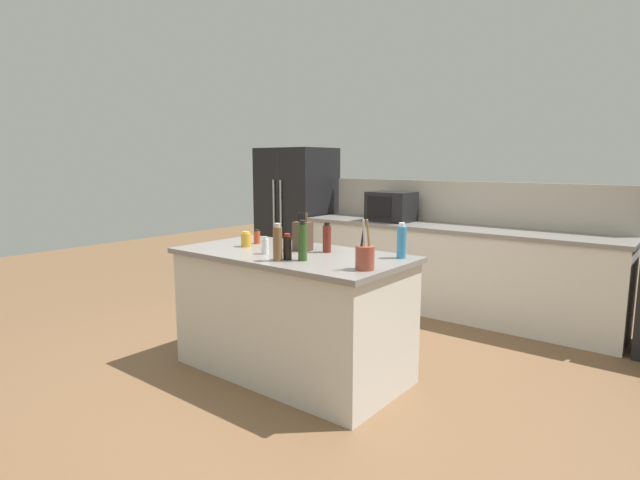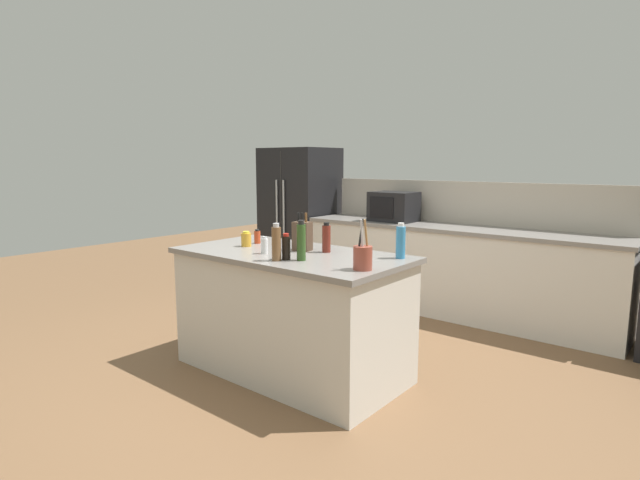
# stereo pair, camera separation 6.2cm
# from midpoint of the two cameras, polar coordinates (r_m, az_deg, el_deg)

# --- Properties ---
(ground_plane) EXTENTS (14.00, 14.00, 0.00)m
(ground_plane) POSITION_cam_midpoint_polar(r_m,az_deg,el_deg) (4.01, -3.65, -14.73)
(ground_plane) COLOR brown
(back_counter_run) EXTENTS (3.40, 0.66, 0.94)m
(back_counter_run) POSITION_cam_midpoint_polar(r_m,az_deg,el_deg) (5.50, 14.21, -3.29)
(back_counter_run) COLOR beige
(back_counter_run) RESTS_ON ground_plane
(wall_backsplash) EXTENTS (3.36, 0.03, 0.46)m
(wall_backsplash) POSITION_cam_midpoint_polar(r_m,az_deg,el_deg) (5.69, 15.77, 4.16)
(wall_backsplash) COLOR #B2A899
(wall_backsplash) RESTS_ON back_counter_run
(kitchen_island) EXTENTS (1.78, 0.92, 0.94)m
(kitchen_island) POSITION_cam_midpoint_polar(r_m,az_deg,el_deg) (3.85, -3.72, -8.28)
(kitchen_island) COLOR beige
(kitchen_island) RESTS_ON ground_plane
(refrigerator) EXTENTS (0.90, 0.75, 1.79)m
(refrigerator) POSITION_cam_midpoint_polar(r_m,az_deg,el_deg) (6.65, -2.93, 2.73)
(refrigerator) COLOR black
(refrigerator) RESTS_ON ground_plane
(microwave) EXTENTS (0.49, 0.39, 0.33)m
(microwave) POSITION_cam_midpoint_polar(r_m,az_deg,el_deg) (5.73, 7.83, 3.81)
(microwave) COLOR black
(microwave) RESTS_ON back_counter_run
(knife_block) EXTENTS (0.15, 0.12, 0.29)m
(knife_block) POSITION_cam_midpoint_polar(r_m,az_deg,el_deg) (3.79, -2.46, 0.48)
(knife_block) COLOR #4C3828
(knife_block) RESTS_ON kitchen_island
(utensil_crock) EXTENTS (0.12, 0.12, 0.32)m
(utensil_crock) POSITION_cam_midpoint_polar(r_m,az_deg,el_deg) (3.13, 4.59, -1.92)
(utensil_crock) COLOR brown
(utensil_crock) RESTS_ON kitchen_island
(honey_jar) EXTENTS (0.08, 0.08, 0.12)m
(honey_jar) POSITION_cam_midpoint_polar(r_m,az_deg,el_deg) (4.02, -8.89, 0.05)
(honey_jar) COLOR gold
(honey_jar) RESTS_ON kitchen_island
(vinegar_bottle) EXTENTS (0.06, 0.06, 0.23)m
(vinegar_bottle) POSITION_cam_midpoint_polar(r_m,az_deg,el_deg) (3.72, 0.32, 0.20)
(vinegar_bottle) COLOR maroon
(vinegar_bottle) RESTS_ON kitchen_island
(salt_shaker) EXTENTS (0.05, 0.05, 0.13)m
(salt_shaker) POSITION_cam_midpoint_polar(r_m,az_deg,el_deg) (3.68, -6.77, -0.66)
(salt_shaker) COLOR silver
(salt_shaker) RESTS_ON kitchen_island
(dish_soap_bottle) EXTENTS (0.07, 0.07, 0.25)m
(dish_soap_bottle) POSITION_cam_midpoint_polar(r_m,az_deg,el_deg) (3.53, 8.81, -0.17)
(dish_soap_bottle) COLOR #3384BC
(dish_soap_bottle) RESTS_ON kitchen_island
(pepper_grinder) EXTENTS (0.06, 0.06, 0.26)m
(pepper_grinder) POSITION_cam_midpoint_polar(r_m,az_deg,el_deg) (3.40, -5.39, -0.37)
(pepper_grinder) COLOR brown
(pepper_grinder) RESTS_ON kitchen_island
(olive_oil_bottle) EXTENTS (0.06, 0.06, 0.28)m
(olive_oil_bottle) POSITION_cam_midpoint_polar(r_m,az_deg,el_deg) (3.40, -2.53, -0.19)
(olive_oil_bottle) COLOR #2D4C1E
(olive_oil_bottle) RESTS_ON kitchen_island
(spice_jar_paprika) EXTENTS (0.05, 0.05, 0.12)m
(spice_jar_paprika) POSITION_cam_midpoint_polar(r_m,az_deg,el_deg) (4.16, -7.65, 0.35)
(spice_jar_paprika) COLOR #B73D1E
(spice_jar_paprika) RESTS_ON kitchen_island
(soy_sauce_bottle) EXTENTS (0.06, 0.06, 0.18)m
(soy_sauce_bottle) POSITION_cam_midpoint_polar(r_m,az_deg,el_deg) (3.45, -4.27, -0.85)
(soy_sauce_bottle) COLOR black
(soy_sauce_bottle) RESTS_ON kitchen_island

